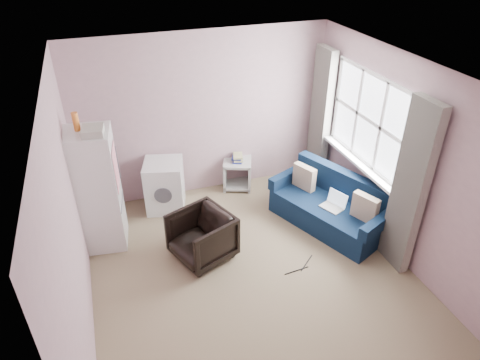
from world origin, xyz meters
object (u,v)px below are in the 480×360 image
object	(u,v)px
armchair	(202,235)
washing_machine	(165,185)
sofa	(331,207)
fridge	(96,190)
side_table	(237,172)

from	to	relation	value
armchair	washing_machine	distance (m)	1.28
sofa	washing_machine	bearing A→B (deg)	128.59
fridge	washing_machine	xyz separation A→B (m)	(0.93, 0.53, -0.43)
washing_machine	sofa	world-z (taller)	washing_machine
armchair	fridge	bearing A→B (deg)	-143.64
washing_machine	armchair	bearing A→B (deg)	-64.06
fridge	sofa	bearing A→B (deg)	-4.09
armchair	sofa	bearing A→B (deg)	71.40
side_table	washing_machine	bearing A→B (deg)	-170.74
washing_machine	side_table	xyz separation A→B (m)	(1.21, 0.20, -0.12)
side_table	fridge	bearing A→B (deg)	-161.19
washing_machine	sofa	distance (m)	2.44
washing_machine	fridge	bearing A→B (deg)	-134.99
fridge	sofa	xyz separation A→B (m)	(3.08, -0.62, -0.56)
fridge	side_table	distance (m)	2.32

